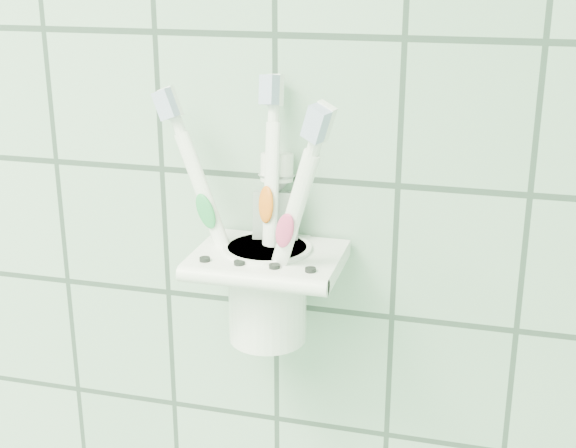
{
  "coord_description": "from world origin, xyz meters",
  "views": [
    {
      "loc": [
        0.8,
        0.57,
        1.55
      ],
      "look_at": [
        0.66,
        1.1,
        1.36
      ],
      "focal_mm": 50.0,
      "sensor_mm": 36.0,
      "label": 1
    }
  ],
  "objects_px": {
    "holder_bracket": "(269,261)",
    "toothpaste_tube": "(273,230)",
    "cup": "(267,288)",
    "toothbrush_orange": "(256,208)",
    "toothbrush_blue": "(265,212)",
    "toothbrush_pink": "(251,209)"
  },
  "relations": [
    {
      "from": "holder_bracket",
      "to": "toothbrush_orange",
      "type": "height_order",
      "value": "toothbrush_orange"
    },
    {
      "from": "toothbrush_blue",
      "to": "toothpaste_tube",
      "type": "bearing_deg",
      "value": 116.38
    },
    {
      "from": "cup",
      "to": "toothpaste_tube",
      "type": "bearing_deg",
      "value": 82.03
    },
    {
      "from": "holder_bracket",
      "to": "toothpaste_tube",
      "type": "relative_size",
      "value": 0.8
    },
    {
      "from": "holder_bracket",
      "to": "toothpaste_tube",
      "type": "xyz_separation_m",
      "value": [
        -0.0,
        0.02,
        0.02
      ]
    },
    {
      "from": "toothbrush_pink",
      "to": "toothbrush_blue",
      "type": "distance_m",
      "value": 0.01
    },
    {
      "from": "toothpaste_tube",
      "to": "holder_bracket",
      "type": "bearing_deg",
      "value": -98.71
    },
    {
      "from": "cup",
      "to": "holder_bracket",
      "type": "bearing_deg",
      "value": -56.76
    },
    {
      "from": "holder_bracket",
      "to": "toothbrush_blue",
      "type": "relative_size",
      "value": 0.56
    },
    {
      "from": "toothbrush_pink",
      "to": "toothbrush_orange",
      "type": "bearing_deg",
      "value": -25.23
    },
    {
      "from": "toothbrush_orange",
      "to": "toothpaste_tube",
      "type": "relative_size",
      "value": 1.46
    },
    {
      "from": "toothbrush_blue",
      "to": "toothbrush_pink",
      "type": "bearing_deg",
      "value": -178.91
    },
    {
      "from": "cup",
      "to": "toothpaste_tube",
      "type": "distance_m",
      "value": 0.05
    },
    {
      "from": "holder_bracket",
      "to": "toothpaste_tube",
      "type": "distance_m",
      "value": 0.03
    },
    {
      "from": "holder_bracket",
      "to": "cup",
      "type": "bearing_deg",
      "value": 123.24
    },
    {
      "from": "toothbrush_blue",
      "to": "toothpaste_tube",
      "type": "height_order",
      "value": "toothbrush_blue"
    },
    {
      "from": "toothbrush_blue",
      "to": "toothbrush_orange",
      "type": "xyz_separation_m",
      "value": [
        -0.01,
        0.0,
        0.0
      ]
    },
    {
      "from": "cup",
      "to": "toothbrush_blue",
      "type": "relative_size",
      "value": 0.39
    },
    {
      "from": "cup",
      "to": "toothbrush_orange",
      "type": "height_order",
      "value": "toothbrush_orange"
    },
    {
      "from": "holder_bracket",
      "to": "toothbrush_pink",
      "type": "bearing_deg",
      "value": -167.38
    },
    {
      "from": "toothbrush_pink",
      "to": "toothpaste_tube",
      "type": "bearing_deg",
      "value": 66.31
    },
    {
      "from": "cup",
      "to": "toothbrush_orange",
      "type": "relative_size",
      "value": 0.38
    }
  ]
}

